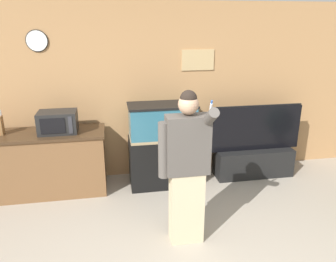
# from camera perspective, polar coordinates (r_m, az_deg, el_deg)

# --- Properties ---
(wall_back_paneled) EXTENTS (10.00, 0.08, 2.60)m
(wall_back_paneled) POSITION_cam_1_polar(r_m,az_deg,el_deg) (4.96, -2.85, 6.73)
(wall_back_paneled) COLOR #A87A4C
(wall_back_paneled) RESTS_ON ground_plane
(counter_island) EXTENTS (1.73, 0.63, 0.89)m
(counter_island) POSITION_cam_1_polar(r_m,az_deg,el_deg) (4.89, -20.89, -5.24)
(counter_island) COLOR brown
(counter_island) RESTS_ON ground_plane
(microwave) EXTENTS (0.50, 0.36, 0.29)m
(microwave) POSITION_cam_1_polar(r_m,az_deg,el_deg) (4.63, -18.64, 1.50)
(microwave) COLOR black
(microwave) RESTS_ON counter_island
(aquarium_on_stand) EXTENTS (0.96, 0.49, 1.22)m
(aquarium_on_stand) POSITION_cam_1_polar(r_m,az_deg,el_deg) (4.74, -0.99, -2.49)
(aquarium_on_stand) COLOR black
(aquarium_on_stand) RESTS_ON ground_plane
(tv_on_stand) EXTENTS (1.45, 0.40, 1.13)m
(tv_on_stand) POSITION_cam_1_polar(r_m,az_deg,el_deg) (5.30, 14.65, -4.05)
(tv_on_stand) COLOR black
(tv_on_stand) RESTS_ON ground_plane
(person_standing) EXTENTS (0.53, 0.40, 1.69)m
(person_standing) POSITION_cam_1_polar(r_m,az_deg,el_deg) (3.42, 3.22, -6.32)
(person_standing) COLOR #BCAD89
(person_standing) RESTS_ON ground_plane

